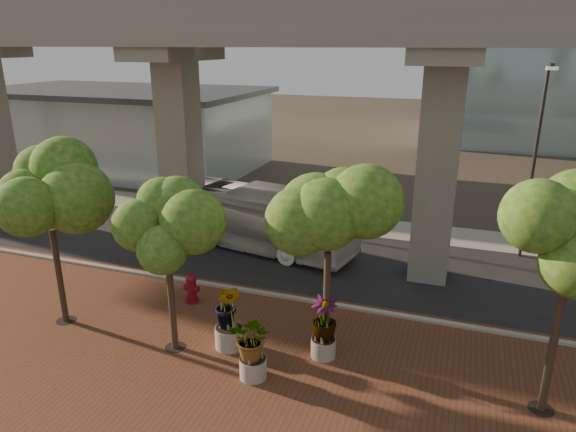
% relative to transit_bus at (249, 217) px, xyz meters
% --- Properties ---
extents(ground, '(160.00, 160.00, 0.00)m').
position_rel_transit_bus_xyz_m(ground, '(2.86, -2.81, -1.55)').
color(ground, '#362F27').
rests_on(ground, ground).
extents(brick_plaza, '(70.00, 13.00, 0.06)m').
position_rel_transit_bus_xyz_m(brick_plaza, '(2.86, -10.81, -1.52)').
color(brick_plaza, brown).
rests_on(brick_plaza, ground).
extents(asphalt_road, '(90.00, 8.00, 0.04)m').
position_rel_transit_bus_xyz_m(asphalt_road, '(2.86, -0.81, -1.53)').
color(asphalt_road, black).
rests_on(asphalt_road, ground).
extents(curb_strip, '(70.00, 0.25, 0.16)m').
position_rel_transit_bus_xyz_m(curb_strip, '(2.86, -4.81, -1.47)').
color(curb_strip, '#99978E').
rests_on(curb_strip, ground).
extents(far_sidewalk, '(90.00, 3.00, 0.06)m').
position_rel_transit_bus_xyz_m(far_sidewalk, '(2.86, 4.69, -1.52)').
color(far_sidewalk, '#99978E').
rests_on(far_sidewalk, ground).
extents(transit_viaduct, '(72.00, 5.60, 12.40)m').
position_rel_transit_bus_xyz_m(transit_viaduct, '(2.86, -0.81, 5.74)').
color(transit_viaduct, gray).
rests_on(transit_viaduct, ground).
extents(station_pavilion, '(23.00, 13.00, 6.30)m').
position_rel_transit_bus_xyz_m(station_pavilion, '(-17.14, 13.19, 1.67)').
color(station_pavilion, '#AEC5C7').
rests_on(station_pavilion, ground).
extents(transit_bus, '(11.43, 4.90, 3.10)m').
position_rel_transit_bus_xyz_m(transit_bus, '(0.00, 0.00, 0.00)').
color(transit_bus, silver).
rests_on(transit_bus, ground).
extents(fire_hydrant, '(0.61, 0.55, 1.22)m').
position_rel_transit_bus_xyz_m(fire_hydrant, '(0.29, -6.30, -0.91)').
color(fire_hydrant, maroon).
rests_on(fire_hydrant, ground).
extents(planter_front, '(1.87, 1.87, 2.05)m').
position_rel_transit_bus_xyz_m(planter_front, '(4.47, -9.98, -0.24)').
color(planter_front, '#AAA49A').
rests_on(planter_front, ground).
extents(planter_right, '(1.99, 1.99, 2.13)m').
position_rel_transit_bus_xyz_m(planter_right, '(6.18, -8.21, -0.20)').
color(planter_right, '#9B938C').
rests_on(planter_right, ground).
extents(planter_left, '(2.12, 2.12, 2.33)m').
position_rel_transit_bus_xyz_m(planter_left, '(3.07, -8.73, -0.08)').
color(planter_left, '#A19A91').
rests_on(planter_left, ground).
extents(street_tree_far_west, '(3.81, 3.81, 6.42)m').
position_rel_transit_bus_xyz_m(street_tree_far_west, '(-3.36, -9.16, 3.17)').
color(street_tree_far_west, '#493729').
rests_on(street_tree_far_west, ground).
extents(street_tree_near_west, '(3.24, 3.24, 5.79)m').
position_rel_transit_bus_xyz_m(street_tree_near_west, '(1.36, -9.36, 2.80)').
color(street_tree_near_west, '#493729').
rests_on(street_tree_near_west, ground).
extents(street_tree_near_east, '(3.73, 3.73, 6.38)m').
position_rel_transit_bus_xyz_m(street_tree_near_east, '(6.21, -8.04, 3.17)').
color(street_tree_near_east, '#493729').
rests_on(street_tree_near_east, ground).
extents(street_tree_far_east, '(3.80, 3.80, 6.64)m').
position_rel_transit_bus_xyz_m(street_tree_far_east, '(12.62, -8.68, 3.39)').
color(street_tree_far_east, '#493729').
rests_on(street_tree_far_east, ground).
extents(streetlamp_west, '(0.42, 1.23, 8.46)m').
position_rel_transit_bus_xyz_m(streetlamp_west, '(-5.01, 3.42, 3.39)').
color(streetlamp_west, '#333338').
rests_on(streetlamp_west, ground).
extents(streetlamp_east, '(0.44, 1.29, 8.93)m').
position_rel_transit_bus_xyz_m(streetlamp_east, '(12.85, 2.88, 3.66)').
color(streetlamp_east, '#29292E').
rests_on(streetlamp_east, ground).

